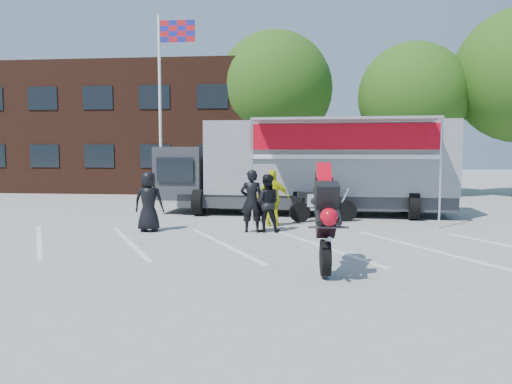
% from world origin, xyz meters
% --- Properties ---
extents(ground, '(100.00, 100.00, 0.00)m').
position_xyz_m(ground, '(0.00, 0.00, 0.00)').
color(ground, '#A2A39D').
rests_on(ground, ground).
extents(parking_bay_lines, '(18.09, 13.33, 0.01)m').
position_xyz_m(parking_bay_lines, '(0.00, 1.00, 0.01)').
color(parking_bay_lines, white).
rests_on(parking_bay_lines, ground).
extents(office_building, '(18.00, 8.00, 7.00)m').
position_xyz_m(office_building, '(-10.00, 18.00, 3.50)').
color(office_building, '#3F1F14').
rests_on(office_building, ground).
extents(flagpole, '(1.61, 0.12, 8.00)m').
position_xyz_m(flagpole, '(-6.24, 10.00, 5.05)').
color(flagpole, white).
rests_on(flagpole, ground).
extents(tree_left, '(6.12, 6.12, 8.64)m').
position_xyz_m(tree_left, '(-2.00, 16.00, 5.57)').
color(tree_left, '#382314').
rests_on(tree_left, ground).
extents(tree_mid, '(5.44, 5.44, 7.68)m').
position_xyz_m(tree_mid, '(5.00, 15.00, 4.94)').
color(tree_mid, '#382314').
rests_on(tree_mid, ground).
extents(transporter_truck, '(10.68, 5.50, 3.33)m').
position_xyz_m(transporter_truck, '(0.03, 7.08, 0.00)').
color(transporter_truck, gray).
rests_on(transporter_truck, ground).
extents(parked_motorcycle, '(2.39, 1.31, 1.19)m').
position_xyz_m(parked_motorcycle, '(0.33, 5.15, 0.00)').
color(parked_motorcycle, silver).
rests_on(parked_motorcycle, ground).
extents(stunt_bike_rider, '(1.02, 1.95, 2.22)m').
position_xyz_m(stunt_bike_rider, '(0.13, -1.26, 0.00)').
color(stunt_bike_rider, black).
rests_on(stunt_bike_rider, ground).
extents(spectator_leather_a, '(0.86, 0.59, 1.71)m').
position_xyz_m(spectator_leather_a, '(-4.66, 2.72, 0.86)').
color(spectator_leather_a, black).
rests_on(spectator_leather_a, ground).
extents(spectator_leather_b, '(0.66, 0.44, 1.77)m').
position_xyz_m(spectator_leather_b, '(-1.73, 2.88, 0.89)').
color(spectator_leather_b, black).
rests_on(spectator_leather_b, ground).
extents(spectator_leather_c, '(0.82, 0.66, 1.64)m').
position_xyz_m(spectator_leather_c, '(-1.32, 3.00, 0.82)').
color(spectator_leather_c, black).
rests_on(spectator_leather_c, ground).
extents(spectator_hivis, '(1.02, 0.45, 1.72)m').
position_xyz_m(spectator_hivis, '(-1.22, 4.08, 0.86)').
color(spectator_hivis, '#D9E00B').
rests_on(spectator_hivis, ground).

